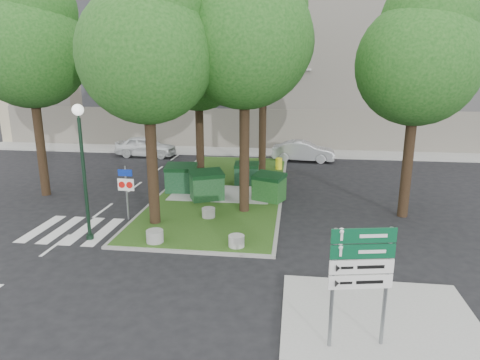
% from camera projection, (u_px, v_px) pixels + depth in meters
% --- Properties ---
extents(ground, '(120.00, 120.00, 0.00)m').
position_uv_depth(ground, '(174.00, 252.00, 15.29)').
color(ground, black).
rests_on(ground, ground).
extents(median_island, '(6.00, 16.00, 0.12)m').
position_uv_depth(median_island, '(224.00, 189.00, 22.87)').
color(median_island, '#254714').
rests_on(median_island, ground).
extents(median_kerb, '(6.30, 16.30, 0.10)m').
position_uv_depth(median_kerb, '(224.00, 189.00, 22.88)').
color(median_kerb, gray).
rests_on(median_kerb, ground).
extents(sidewalk_corner, '(5.00, 4.00, 0.12)m').
position_uv_depth(sidewalk_corner, '(379.00, 319.00, 11.10)').
color(sidewalk_corner, '#999993').
rests_on(sidewalk_corner, ground).
extents(building_sidewalk, '(42.00, 3.00, 0.12)m').
position_uv_depth(building_sidewalk, '(240.00, 152.00, 33.00)').
color(building_sidewalk, '#999993').
rests_on(building_sidewalk, ground).
extents(zebra_crossing, '(5.00, 3.00, 0.01)m').
position_uv_depth(zebra_crossing, '(94.00, 231.00, 17.19)').
color(zebra_crossing, silver).
rests_on(zebra_crossing, ground).
extents(apartment_building, '(41.00, 12.00, 16.00)m').
position_uv_depth(apartment_building, '(251.00, 48.00, 38.15)').
color(apartment_building, tan).
rests_on(apartment_building, ground).
extents(tree_median_near_left, '(5.20, 5.20, 10.53)m').
position_uv_depth(tree_median_near_left, '(148.00, 42.00, 16.04)').
color(tree_median_near_left, black).
rests_on(tree_median_near_left, ground).
extents(tree_median_near_right, '(5.60, 5.60, 11.46)m').
position_uv_depth(tree_median_near_right, '(247.00, 26.00, 17.34)').
color(tree_median_near_right, black).
rests_on(tree_median_near_right, ground).
extents(tree_median_mid, '(4.80, 4.80, 9.99)m').
position_uv_depth(tree_median_mid, '(200.00, 55.00, 22.29)').
color(tree_median_mid, black).
rests_on(tree_median_mid, ground).
extents(tree_median_far, '(5.80, 5.80, 11.93)m').
position_uv_depth(tree_median_far, '(266.00, 32.00, 24.42)').
color(tree_median_far, black).
rests_on(tree_median_far, ground).
extents(tree_street_left, '(5.40, 5.40, 11.00)m').
position_uv_depth(tree_street_left, '(30.00, 39.00, 20.19)').
color(tree_street_left, black).
rests_on(tree_street_left, ground).
extents(tree_street_right, '(5.00, 5.00, 10.06)m').
position_uv_depth(tree_street_right, '(421.00, 52.00, 17.20)').
color(tree_street_right, black).
rests_on(tree_street_right, ground).
extents(dumpster_a, '(1.65, 1.22, 1.46)m').
position_uv_depth(dumpster_a, '(181.00, 178.00, 22.11)').
color(dumpster_a, '#103B1D').
rests_on(dumpster_a, median_island).
extents(dumpster_b, '(1.89, 1.65, 1.46)m').
position_uv_depth(dumpster_b, '(207.00, 185.00, 20.78)').
color(dumpster_b, '#113D18').
rests_on(dumpster_b, median_island).
extents(dumpster_c, '(1.35, 0.96, 1.23)m').
position_uv_depth(dumpster_c, '(247.00, 174.00, 23.53)').
color(dumpster_c, '#10381F').
rests_on(dumpster_c, median_island).
extents(dumpster_d, '(1.75, 1.52, 1.36)m').
position_uv_depth(dumpster_d, '(269.00, 187.00, 20.66)').
color(dumpster_d, '#164515').
rests_on(dumpster_d, median_island).
extents(bollard_left, '(0.63, 0.63, 0.45)m').
position_uv_depth(bollard_left, '(155.00, 236.00, 15.78)').
color(bollard_left, gray).
rests_on(bollard_left, median_island).
extents(bollard_right, '(0.58, 0.58, 0.41)m').
position_uv_depth(bollard_right, '(236.00, 241.00, 15.40)').
color(bollard_right, '#9F9E9A').
rests_on(bollard_right, median_island).
extents(bollard_mid, '(0.57, 0.57, 0.41)m').
position_uv_depth(bollard_mid, '(209.00, 213.00, 18.40)').
color(bollard_mid, gray).
rests_on(bollard_mid, median_island).
extents(litter_bin, '(0.41, 0.41, 0.72)m').
position_uv_depth(litter_bin, '(279.00, 164.00, 26.99)').
color(litter_bin, yellow).
rests_on(litter_bin, median_island).
extents(street_lamp, '(0.41, 0.41, 5.13)m').
position_uv_depth(street_lamp, '(82.00, 157.00, 15.58)').
color(street_lamp, black).
rests_on(street_lamp, ground).
extents(traffic_sign_pole, '(0.71, 0.08, 2.37)m').
position_uv_depth(traffic_sign_pole, '(126.00, 186.00, 18.13)').
color(traffic_sign_pole, slate).
rests_on(traffic_sign_pole, ground).
extents(directional_sign, '(1.44, 0.34, 2.91)m').
position_uv_depth(directional_sign, '(361.00, 269.00, 9.50)').
color(directional_sign, slate).
rests_on(directional_sign, sidewalk_corner).
extents(car_white, '(4.48, 1.97, 1.50)m').
position_uv_depth(car_white, '(146.00, 146.00, 31.36)').
color(car_white, silver).
rests_on(car_white, ground).
extents(car_silver, '(4.37, 1.77, 1.41)m').
position_uv_depth(car_silver, '(303.00, 151.00, 29.81)').
color(car_silver, '#ABAEB3').
rests_on(car_silver, ground).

